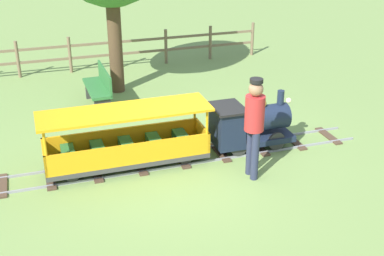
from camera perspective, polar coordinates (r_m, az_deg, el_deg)
ground_plane at (r=8.64m, az=-0.95°, el=-3.45°), size 60.00×60.00×0.00m
track at (r=8.62m, az=-1.26°, el=-3.40°), size 0.72×6.40×0.04m
locomotive at (r=8.81m, az=6.25°, el=0.45°), size 0.68×1.45×0.98m
passenger_car at (r=8.25m, az=-7.28°, el=-1.81°), size 0.78×2.70×0.97m
conductor_person at (r=7.76m, az=6.94°, el=0.82°), size 0.30×0.30×1.62m
park_bench at (r=10.80m, az=-10.27°, el=4.41°), size 1.31×0.43×0.82m
fence_section at (r=13.29m, az=-8.11°, el=8.65°), size 0.08×7.48×0.90m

